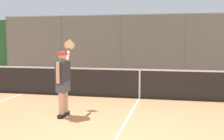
# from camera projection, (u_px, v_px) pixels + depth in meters

# --- Properties ---
(fence_backdrop) EXTENTS (18.92, 1.37, 3.14)m
(fence_backdrop) POSITION_uv_depth(u_px,v_px,m) (153.00, 48.00, 15.16)
(fence_backdrop) COLOR slate
(fence_backdrop) RESTS_ON ground
(tennis_net) EXTENTS (10.69, 0.09, 1.07)m
(tennis_net) POSITION_uv_depth(u_px,v_px,m) (140.00, 83.00, 9.48)
(tennis_net) COLOR #2D2D2D
(tennis_net) RESTS_ON ground
(tennis_player) EXTENTS (0.42, 1.38, 1.91)m
(tennis_player) POSITION_uv_depth(u_px,v_px,m) (63.00, 79.00, 7.24)
(tennis_player) COLOR black
(tennis_player) RESTS_ON ground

